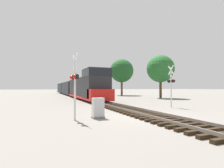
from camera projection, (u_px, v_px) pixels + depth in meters
The scene contains 8 objects.
ground_plane at pixel (150, 117), 11.77m from camera, with size 400.00×400.00×0.00m, color slate.
rail_track_bed at pixel (150, 115), 11.77m from camera, with size 2.60×160.00×0.31m.
freight_train at pixel (72, 88), 42.93m from camera, with size 3.09×50.30×4.51m.
crossing_signal_near at pixel (75, 81), 10.48m from camera, with size 0.42×1.01×3.99m.
crossing_signal_far at pixel (171, 83), 17.16m from camera, with size 0.41×1.01×4.15m.
relay_cabinet at pixel (98, 108), 11.18m from camera, with size 0.78×0.56×1.30m.
tree_far_right at pixel (160, 69), 32.82m from camera, with size 5.15×5.15×8.10m.
tree_mid_background at pixel (122, 71), 44.90m from camera, with size 6.02×6.02×9.34m.
Camera 1 is at (-6.73, -10.04, 1.95)m, focal length 28.00 mm.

